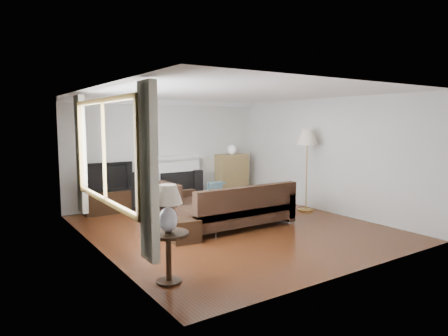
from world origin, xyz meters
TOP-DOWN VIEW (x-y plane):
  - room at (0.00, 0.00)m, footprint 5.10×5.60m
  - window at (-2.45, -0.20)m, footprint 0.12×2.74m
  - curtain_near at (-2.40, -1.72)m, footprint 0.10×0.35m
  - curtain_far at (-2.40, 1.32)m, footprint 0.10×0.35m
  - fireplace at (0.15, 2.64)m, footprint 1.40×0.26m
  - tv_stand at (-1.61, 2.50)m, footprint 0.97×0.44m
  - television at (-1.61, 2.50)m, footprint 1.10×0.14m
  - speaker_left at (-1.07, 2.54)m, footprint 0.33×0.35m
  - speaker_right at (0.69, 2.55)m, footprint 0.26×0.30m
  - bookshelf at (1.73, 2.52)m, footprint 0.83×0.39m
  - globe_lamp at (1.73, 2.52)m, footprint 0.24×0.24m
  - sectional_sofa at (0.07, -0.05)m, footprint 2.39×1.74m
  - coffee_table at (0.25, 1.34)m, footprint 1.13×0.73m
  - footstool at (-1.18, -0.28)m, footprint 0.51×0.51m
  - floor_lamp at (2.18, 0.26)m, footprint 0.58×0.58m
  - side_table at (-2.15, -1.70)m, footprint 0.51×0.51m
  - table_lamp at (-2.15, -1.70)m, footprint 0.36×0.36m

SIDE VIEW (x-z plane):
  - footstool at x=-1.18m, z-range 0.00..0.38m
  - coffee_table at x=0.25m, z-range 0.00..0.41m
  - tv_stand at x=-1.61m, z-range 0.00..0.49m
  - side_table at x=-2.15m, z-range 0.00..0.64m
  - sectional_sofa at x=0.07m, z-range 0.00..0.77m
  - speaker_right at x=0.69m, z-range 0.00..0.79m
  - speaker_left at x=-1.07m, z-range 0.00..0.84m
  - bookshelf at x=1.73m, z-range 0.00..1.14m
  - fireplace at x=0.15m, z-range 0.00..1.15m
  - television at x=-1.61m, z-range 0.49..1.12m
  - floor_lamp at x=2.18m, z-range 0.00..1.81m
  - table_lamp at x=-2.15m, z-range 0.64..1.22m
  - room at x=0.00m, z-range -0.02..2.52m
  - globe_lamp at x=1.73m, z-range 1.14..1.38m
  - curtain_near at x=-2.40m, z-range 0.35..2.45m
  - curtain_far at x=-2.40m, z-range 0.35..2.45m
  - window at x=-2.45m, z-range 0.78..2.32m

